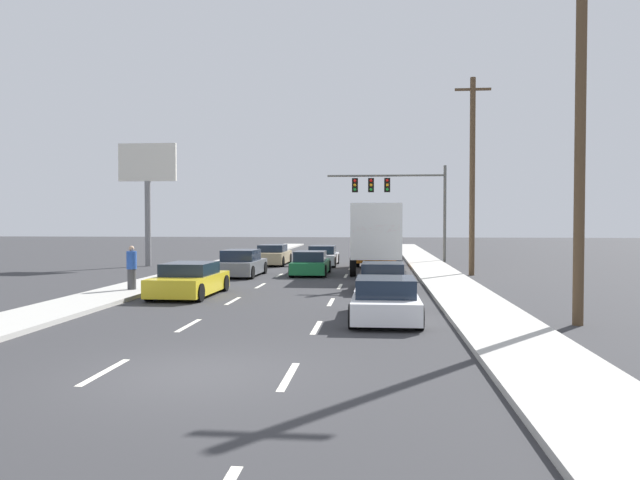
# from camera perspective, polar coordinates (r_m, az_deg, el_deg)

# --- Properties ---
(ground_plane) EXTENTS (140.00, 140.00, 0.00)m
(ground_plane) POSITION_cam_1_polar(r_m,az_deg,el_deg) (35.88, 0.12, -2.65)
(ground_plane) COLOR #333335
(sidewalk_right) EXTENTS (2.29, 80.00, 0.14)m
(sidewalk_right) POSITION_cam_1_polar(r_m,az_deg,el_deg) (30.90, 11.17, -3.26)
(sidewalk_right) COLOR #B2AFA8
(sidewalk_right) RESTS_ON ground_plane
(sidewalk_left) EXTENTS (2.29, 80.00, 0.14)m
(sidewalk_left) POSITION_cam_1_polar(r_m,az_deg,el_deg) (32.22, -12.12, -3.06)
(sidewalk_left) COLOR #B2AFA8
(sidewalk_left) RESTS_ON ground_plane
(lane_markings) EXTENTS (3.54, 57.00, 0.01)m
(lane_markings) POSITION_cam_1_polar(r_m,az_deg,el_deg) (33.41, -0.27, -2.97)
(lane_markings) COLOR silver
(lane_markings) RESTS_ON ground_plane
(car_tan) EXTENTS (1.90, 4.33, 1.28)m
(car_tan) POSITION_cam_1_polar(r_m,az_deg,el_deg) (38.70, -4.42, -1.44)
(car_tan) COLOR tan
(car_tan) RESTS_ON ground_plane
(car_gray) EXTENTS (1.98, 4.16, 1.33)m
(car_gray) POSITION_cam_1_polar(r_m,az_deg,el_deg) (30.87, -7.36, -2.24)
(car_gray) COLOR slate
(car_gray) RESTS_ON ground_plane
(car_yellow) EXTENTS (2.07, 4.37, 1.23)m
(car_yellow) POSITION_cam_1_polar(r_m,az_deg,el_deg) (23.06, -12.10, -3.71)
(car_yellow) COLOR yellow
(car_yellow) RESTS_ON ground_plane
(car_silver) EXTENTS (1.87, 4.37, 1.24)m
(car_silver) POSITION_cam_1_polar(r_m,az_deg,el_deg) (38.02, 0.25, -1.53)
(car_silver) COLOR #B7BABF
(car_silver) RESTS_ON ground_plane
(car_green) EXTENTS (1.85, 4.10, 1.23)m
(car_green) POSITION_cam_1_polar(r_m,az_deg,el_deg) (31.37, -0.88, -2.26)
(car_green) COLOR #196B38
(car_green) RESTS_ON ground_plane
(box_truck) EXTENTS (2.62, 9.30, 3.61)m
(box_truck) POSITION_cam_1_polar(r_m,az_deg,el_deg) (32.88, 5.28, 0.58)
(box_truck) COLOR white
(box_truck) RESTS_ON ground_plane
(car_black) EXTENTS (2.00, 4.16, 1.11)m
(car_black) POSITION_cam_1_polar(r_m,az_deg,el_deg) (24.58, 5.88, -3.46)
(car_black) COLOR black
(car_black) RESTS_ON ground_plane
(car_white) EXTENTS (1.92, 4.23, 1.21)m
(car_white) POSITION_cam_1_polar(r_m,az_deg,el_deg) (17.15, 6.12, -5.63)
(car_white) COLOR white
(car_white) RESTS_ON ground_plane
(traffic_signal_mast) EXTENTS (8.05, 0.69, 6.53)m
(traffic_signal_mast) POSITION_cam_1_polar(r_m,az_deg,el_deg) (41.86, 6.56, 4.62)
(traffic_signal_mast) COLOR #595B56
(traffic_signal_mast) RESTS_ON ground_plane
(utility_pole_near) EXTENTS (1.80, 0.28, 9.94)m
(utility_pole_near) POSITION_cam_1_polar(r_m,az_deg,el_deg) (17.63, 23.13, 9.30)
(utility_pole_near) COLOR brown
(utility_pole_near) RESTS_ON ground_plane
(utility_pole_mid) EXTENTS (1.80, 0.28, 10.02)m
(utility_pole_mid) POSITION_cam_1_polar(r_m,az_deg,el_deg) (32.05, 14.03, 5.99)
(utility_pole_mid) COLOR brown
(utility_pole_mid) RESTS_ON ground_plane
(roadside_billboard) EXTENTS (3.62, 0.36, 7.52)m
(roadside_billboard) POSITION_cam_1_polar(r_m,az_deg,el_deg) (39.00, -15.81, 5.41)
(roadside_billboard) COLOR slate
(roadside_billboard) RESTS_ON ground_plane
(pedestrian_near_corner) EXTENTS (0.38, 0.38, 1.68)m
(pedestrian_near_corner) POSITION_cam_1_polar(r_m,az_deg,el_deg) (24.52, -17.18, -2.48)
(pedestrian_near_corner) COLOR #3F3F42
(pedestrian_near_corner) RESTS_ON sidewalk_left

